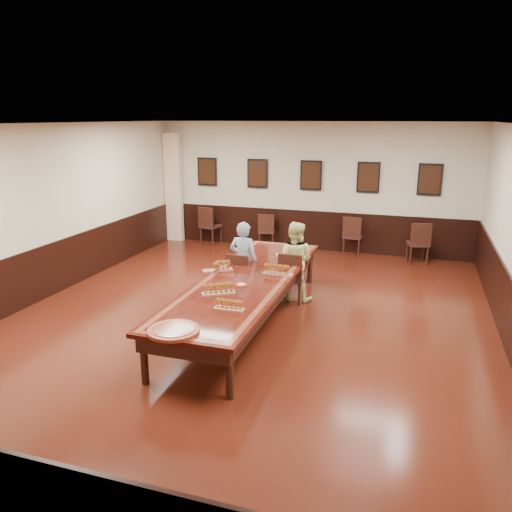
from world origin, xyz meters
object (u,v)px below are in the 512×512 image
(chair_woman, at_px, (293,277))
(person_man, at_px, (244,261))
(spare_chair_a, at_px, (211,225))
(spare_chair_d, at_px, (418,242))
(spare_chair_b, at_px, (267,230))
(spare_chair_c, at_px, (353,235))
(conference_table, at_px, (247,287))
(person_woman, at_px, (294,261))
(carved_platter, at_px, (174,330))
(chair_man, at_px, (242,276))

(chair_woman, xyz_separation_m, person_man, (-0.90, -0.15, 0.26))
(spare_chair_a, height_order, spare_chair_d, spare_chair_a)
(spare_chair_b, bearing_deg, spare_chair_c, 170.94)
(spare_chair_c, bearing_deg, spare_chair_d, 174.06)
(spare_chair_d, relative_size, conference_table, 0.20)
(person_man, height_order, person_woman, person_woman)
(chair_woman, bearing_deg, spare_chair_c, -98.50)
(conference_table, bearing_deg, person_man, 111.89)
(chair_woman, relative_size, person_woman, 0.64)
(spare_chair_a, relative_size, person_man, 0.69)
(spare_chair_b, bearing_deg, spare_chair_a, -5.26)
(spare_chair_d, bearing_deg, person_woman, 43.13)
(spare_chair_c, bearing_deg, chair_woman, 85.20)
(spare_chair_b, distance_m, carved_platter, 7.19)
(chair_man, distance_m, spare_chair_c, 4.20)
(person_man, relative_size, conference_table, 0.29)
(spare_chair_a, relative_size, spare_chair_c, 1.04)
(spare_chair_d, bearing_deg, chair_woman, 43.90)
(chair_man, xyz_separation_m, chair_woman, (0.90, 0.25, 0.01))
(person_man, relative_size, person_woman, 1.00)
(person_man, bearing_deg, chair_man, 90.00)
(person_man, bearing_deg, person_woman, -160.99)
(spare_chair_a, bearing_deg, chair_woman, 143.96)
(chair_man, relative_size, conference_table, 0.18)
(chair_woman, bearing_deg, spare_chair_a, -47.39)
(spare_chair_c, relative_size, carved_platter, 1.35)
(person_man, xyz_separation_m, person_woman, (0.90, 0.25, 0.00))
(chair_man, height_order, person_man, person_man)
(spare_chair_c, distance_m, spare_chair_d, 1.56)
(spare_chair_b, distance_m, conference_table, 4.97)
(spare_chair_b, bearing_deg, chair_man, 91.67)
(spare_chair_b, distance_m, person_man, 3.91)
(spare_chair_a, distance_m, person_woman, 4.72)
(chair_man, bearing_deg, carved_platter, 97.96)
(chair_woman, distance_m, person_woman, 0.28)
(spare_chair_d, xyz_separation_m, carved_platter, (-2.83, -6.80, 0.28))
(spare_chair_d, bearing_deg, conference_table, 46.26)
(spare_chair_b, height_order, person_woman, person_woman)
(spare_chair_a, bearing_deg, person_woman, 144.79)
(spare_chair_c, relative_size, person_man, 0.66)
(chair_man, bearing_deg, person_man, -90.00)
(chair_man, relative_size, chair_woman, 0.98)
(chair_woman, height_order, spare_chair_c, spare_chair_c)
(chair_man, xyz_separation_m, spare_chair_d, (3.07, 3.61, 0.03))
(spare_chair_b, relative_size, spare_chair_d, 0.92)
(spare_chair_b, xyz_separation_m, spare_chair_c, (2.24, -0.03, 0.03))
(person_man, bearing_deg, carved_platter, 97.73)
(chair_woman, distance_m, spare_chair_d, 4.00)
(spare_chair_d, xyz_separation_m, person_woman, (-2.17, -3.26, 0.25))
(conference_table, bearing_deg, spare_chair_b, 102.84)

